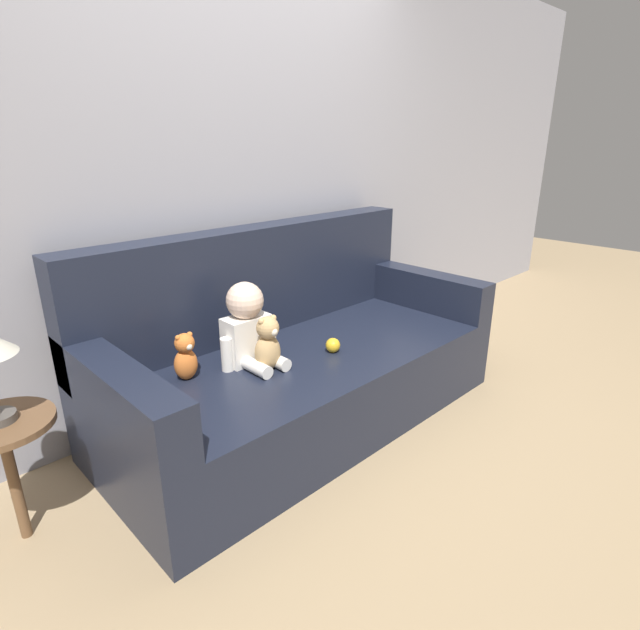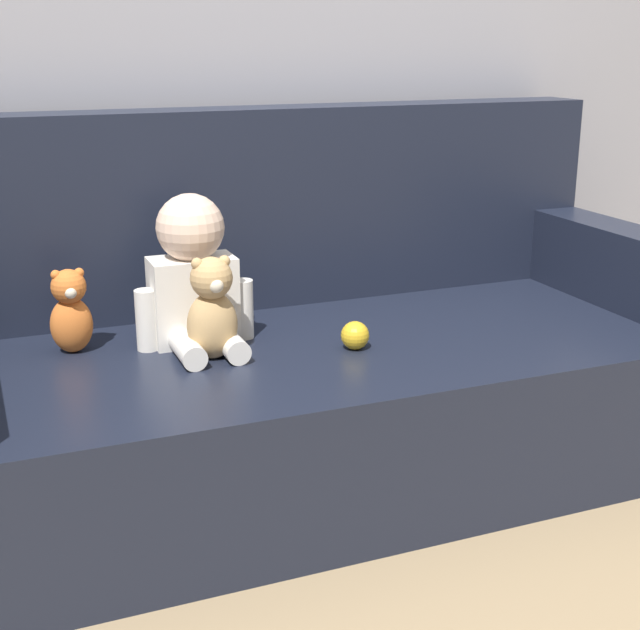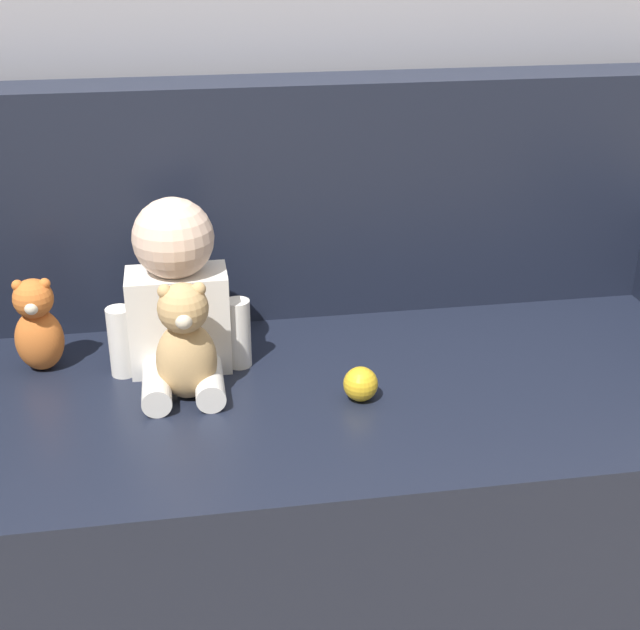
{
  "view_description": "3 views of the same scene",
  "coord_description": "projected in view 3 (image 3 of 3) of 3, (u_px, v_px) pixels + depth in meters",
  "views": [
    {
      "loc": [
        -1.63,
        -1.77,
        1.46
      ],
      "look_at": [
        0.11,
        0.01,
        0.57
      ],
      "focal_mm": 28.0,
      "sensor_mm": 36.0,
      "label": 1
    },
    {
      "loc": [
        -0.86,
        -2.16,
        1.2
      ],
      "look_at": [
        -0.04,
        -0.14,
        0.52
      ],
      "focal_mm": 50.0,
      "sensor_mm": 36.0,
      "label": 2
    },
    {
      "loc": [
        -0.29,
        -1.77,
        1.39
      ],
      "look_at": [
        -0.02,
        -0.1,
        0.6
      ],
      "focal_mm": 50.0,
      "sensor_mm": 36.0,
      "label": 3
    }
  ],
  "objects": [
    {
      "name": "person_baby",
      "position": [
        177.0,
        296.0,
        1.98
      ],
      "size": [
        0.32,
        0.32,
        0.4
      ],
      "color": "white",
      "rests_on": "couch"
    },
    {
      "name": "ground_plane",
      "position": [
        321.0,
        518.0,
        2.21
      ],
      "size": [
        12.0,
        12.0,
        0.0
      ],
      "primitive_type": "plane",
      "color": "#9E8460"
    },
    {
      "name": "couch",
      "position": [
        316.0,
        388.0,
        2.14
      ],
      "size": [
        2.15,
        0.96,
        1.0
      ],
      "color": "black",
      "rests_on": "ground_plane"
    },
    {
      "name": "plush_toy_side",
      "position": [
        37.0,
        325.0,
        2.01
      ],
      "size": [
        0.11,
        0.1,
        0.23
      ],
      "color": "orange",
      "rests_on": "couch"
    },
    {
      "name": "teddy_bear_brown",
      "position": [
        185.0,
        342.0,
        1.88
      ],
      "size": [
        0.13,
        0.12,
        0.27
      ],
      "color": "tan",
      "rests_on": "couch"
    },
    {
      "name": "toy_ball",
      "position": [
        361.0,
        384.0,
        1.91
      ],
      "size": [
        0.08,
        0.08,
        0.08
      ],
      "color": "gold",
      "rests_on": "couch"
    }
  ]
}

